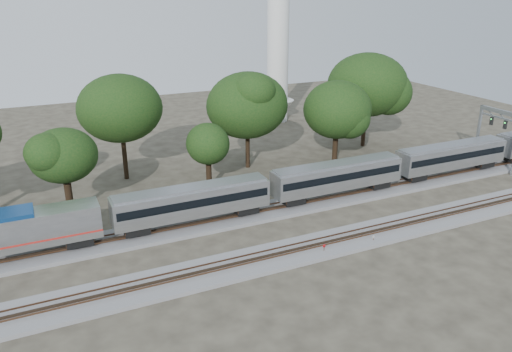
{
  "coord_description": "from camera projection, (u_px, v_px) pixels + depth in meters",
  "views": [
    {
      "loc": [
        -20.41,
        -42.45,
        25.06
      ],
      "look_at": [
        1.54,
        5.0,
        5.3
      ],
      "focal_mm": 35.0,
      "sensor_mm": 36.0,
      "label": 1
    }
  ],
  "objects": [
    {
      "name": "ground",
      "position": [
        263.0,
        240.0,
        52.92
      ],
      "size": [
        160.0,
        160.0,
        0.0
      ],
      "primitive_type": "plane",
      "color": "#383328",
      "rests_on": "ground"
    },
    {
      "name": "track_far",
      "position": [
        240.0,
        216.0,
        57.94
      ],
      "size": [
        160.0,
        5.0,
        0.73
      ],
      "color": "slate",
      "rests_on": "ground"
    },
    {
      "name": "track_near",
      "position": [
        280.0,
        255.0,
        49.45
      ],
      "size": [
        160.0,
        5.0,
        0.73
      ],
      "color": "slate",
      "rests_on": "ground"
    },
    {
      "name": "train",
      "position": [
        398.0,
        165.0,
        65.81
      ],
      "size": [
        109.76,
        3.13,
        4.62
      ],
      "color": "silver",
      "rests_on": "ground"
    },
    {
      "name": "switch_stand_red",
      "position": [
        324.0,
        248.0,
        49.83
      ],
      "size": [
        0.35,
        0.1,
        1.11
      ],
      "rotation": [
        0.0,
        0.0,
        0.19
      ],
      "color": "#512D19",
      "rests_on": "ground"
    },
    {
      "name": "switch_stand_white",
      "position": [
        373.0,
        238.0,
        51.96
      ],
      "size": [
        0.29,
        0.14,
        0.94
      ],
      "rotation": [
        0.0,
        0.0,
        0.39
      ],
      "color": "#512D19",
      "rests_on": "ground"
    },
    {
      "name": "switch_lever",
      "position": [
        358.0,
        248.0,
        51.01
      ],
      "size": [
        0.56,
        0.43,
        0.3
      ],
      "primitive_type": "cube",
      "rotation": [
        0.0,
        0.0,
        0.28
      ],
      "color": "#512D19",
      "rests_on": "ground"
    },
    {
      "name": "signal_gantry",
      "position": [
        499.0,
        126.0,
        71.66
      ],
      "size": [
        0.61,
        7.26,
        8.83
      ],
      "color": "gray",
      "rests_on": "ground"
    },
    {
      "name": "tree_2",
      "position": [
        63.0,
        156.0,
        56.33
      ],
      "size": [
        7.44,
        7.44,
        10.48
      ],
      "color": "black",
      "rests_on": "ground"
    },
    {
      "name": "tree_3",
      "position": [
        120.0,
        108.0,
        66.49
      ],
      "size": [
        10.18,
        10.18,
        14.35
      ],
      "color": "black",
      "rests_on": "ground"
    },
    {
      "name": "tree_4",
      "position": [
        208.0,
        144.0,
        64.36
      ],
      "size": [
        6.32,
        6.32,
        8.91
      ],
      "color": "black",
      "rests_on": "ground"
    },
    {
      "name": "tree_5",
      "position": [
        247.0,
        105.0,
        71.18
      ],
      "size": [
        9.51,
        9.51,
        13.4
      ],
      "color": "black",
      "rests_on": "ground"
    },
    {
      "name": "tree_6",
      "position": [
        337.0,
        110.0,
        73.18
      ],
      "size": [
        8.47,
        8.47,
        11.94
      ],
      "color": "black",
      "rests_on": "ground"
    },
    {
      "name": "tree_7",
      "position": [
        367.0,
        85.0,
        80.93
      ],
      "size": [
        10.51,
        10.51,
        14.82
      ],
      "color": "black",
      "rests_on": "ground"
    }
  ]
}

